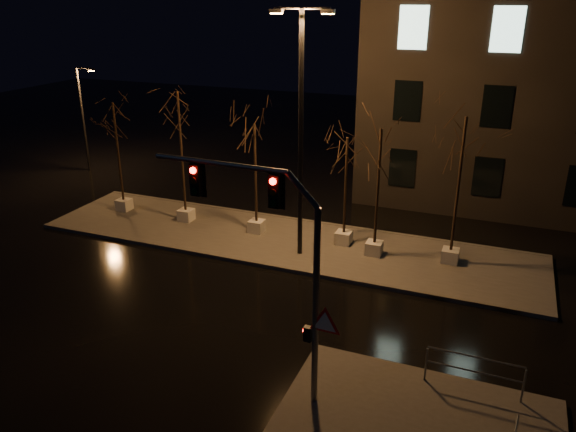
% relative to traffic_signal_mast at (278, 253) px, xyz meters
% --- Properties ---
extents(ground, '(90.00, 90.00, 0.00)m').
position_rel_traffic_signal_mast_xyz_m(ground, '(-3.76, 3.39, -4.27)').
color(ground, black).
rests_on(ground, ground).
extents(median, '(22.00, 5.00, 0.15)m').
position_rel_traffic_signal_mast_xyz_m(median, '(-3.76, 9.39, -4.19)').
color(median, '#46443F').
rests_on(median, ground).
extents(sidewalk_corner, '(7.00, 5.00, 0.15)m').
position_rel_traffic_signal_mast_xyz_m(sidewalk_corner, '(3.74, -0.11, -4.19)').
color(sidewalk_corner, '#46443F').
rests_on(sidewalk_corner, ground).
extents(tree_0, '(1.80, 1.80, 5.48)m').
position_rel_traffic_signal_mast_xyz_m(tree_0, '(-12.48, 9.86, 0.04)').
color(tree_0, beige).
rests_on(tree_0, median).
extents(tree_1, '(1.80, 1.80, 6.26)m').
position_rel_traffic_signal_mast_xyz_m(tree_1, '(-8.86, 9.77, 0.63)').
color(tree_1, beige).
rests_on(tree_1, median).
extents(tree_2, '(1.80, 1.80, 5.07)m').
position_rel_traffic_signal_mast_xyz_m(tree_2, '(-5.15, 9.75, -0.27)').
color(tree_2, beige).
rests_on(tree_2, median).
extents(tree_3, '(1.80, 1.80, 4.80)m').
position_rel_traffic_signal_mast_xyz_m(tree_3, '(-1.12, 9.95, -0.47)').
color(tree_3, beige).
rests_on(tree_3, median).
extents(tree_4, '(1.80, 1.80, 5.42)m').
position_rel_traffic_signal_mast_xyz_m(tree_4, '(0.36, 9.39, -0.01)').
color(tree_4, beige).
rests_on(tree_4, median).
extents(tree_5, '(1.80, 1.80, 6.05)m').
position_rel_traffic_signal_mast_xyz_m(tree_5, '(3.36, 9.81, 0.47)').
color(tree_5, beige).
rests_on(tree_5, median).
extents(traffic_signal_mast, '(5.13, 0.30, 6.27)m').
position_rel_traffic_signal_mast_xyz_m(traffic_signal_mast, '(0.00, 0.00, 0.00)').
color(traffic_signal_mast, '#515458').
rests_on(traffic_signal_mast, sidewalk_corner).
extents(streetlight_main, '(2.41, 0.43, 9.63)m').
position_rel_traffic_signal_mast_xyz_m(streetlight_main, '(-2.54, 8.36, 1.44)').
color(streetlight_main, black).
rests_on(streetlight_main, median).
extents(streetlight_far, '(1.22, 0.38, 6.25)m').
position_rel_traffic_signal_mast_xyz_m(streetlight_far, '(-19.01, 15.16, -0.83)').
color(streetlight_far, black).
rests_on(streetlight_far, ground).
extents(guard_rail_a, '(2.57, 0.07, 1.11)m').
position_rel_traffic_signal_mast_xyz_m(guard_rail_a, '(4.87, 1.89, -3.39)').
color(guard_rail_a, '#515458').
rests_on(guard_rail_a, sidewalk_corner).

